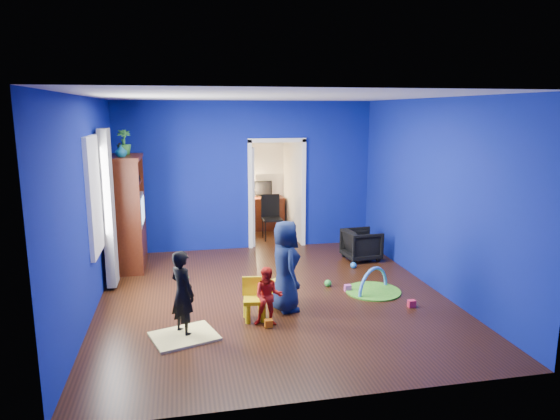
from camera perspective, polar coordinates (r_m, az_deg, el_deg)
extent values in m
cube|color=black|center=(7.51, -0.82, -9.84)|extent=(5.00, 5.50, 0.01)
cube|color=white|center=(7.01, -0.89, 12.86)|extent=(5.00, 5.50, 0.01)
cube|color=navy|center=(9.81, -3.82, 3.89)|extent=(5.00, 0.02, 2.90)
cube|color=navy|center=(4.51, 5.60, -4.94)|extent=(5.00, 0.02, 2.90)
cube|color=navy|center=(7.11, -21.08, 0.33)|extent=(0.02, 5.50, 2.90)
cube|color=navy|center=(7.96, 17.13, 1.69)|extent=(0.02, 5.50, 2.90)
imported|color=black|center=(9.33, 9.31, -3.93)|extent=(0.67, 0.66, 0.57)
imported|color=black|center=(6.25, -11.08, -9.29)|extent=(0.43, 0.46, 1.07)
imported|color=#0D1333|center=(6.83, 0.61, -6.43)|extent=(0.48, 0.66, 1.26)
imported|color=red|center=(6.44, -1.36, -9.86)|extent=(0.43, 0.36, 0.77)
imported|color=#0D5E6C|center=(8.58, -17.73, 6.43)|extent=(0.20, 0.20, 0.20)
imported|color=#31832F|center=(9.09, -17.43, 7.42)|extent=(0.29, 0.29, 0.43)
cube|color=#381709|center=(9.02, -17.12, -0.27)|extent=(0.58, 1.14, 1.96)
cube|color=silver|center=(9.01, -16.88, -0.01)|extent=(0.46, 0.70, 0.54)
cube|color=#F2E07A|center=(6.36, -10.89, -13.98)|extent=(0.90, 0.80, 0.03)
sphere|color=yellow|center=(7.20, -0.21, -9.22)|extent=(0.37, 0.37, 0.37)
cube|color=yellow|center=(6.65, -2.95, -10.41)|extent=(0.32, 0.32, 0.50)
cylinder|color=green|center=(7.81, 10.59, -9.10)|extent=(0.83, 0.83, 0.02)
torus|color=#3F8CD8|center=(7.81, 10.59, -9.04)|extent=(0.64, 0.47, 0.75)
cube|color=white|center=(7.43, -20.58, 1.60)|extent=(0.03, 0.95, 1.55)
cube|color=slate|center=(8.00, -19.02, 0.16)|extent=(0.14, 0.42, 2.40)
cube|color=white|center=(9.96, -0.36, 1.71)|extent=(1.16, 0.10, 2.10)
cube|color=#3D140A|center=(11.55, -1.80, -0.38)|extent=(0.88, 0.44, 0.75)
cube|color=black|center=(11.56, -1.92, 2.53)|extent=(0.40, 0.05, 0.32)
sphere|color=#FFD88C|center=(11.46, -3.25, 2.35)|extent=(0.14, 0.14, 0.14)
cube|color=black|center=(10.60, -0.93, -0.95)|extent=(0.40, 0.40, 0.92)
cube|color=white|center=(11.44, -1.94, 7.83)|extent=(0.88, 0.24, 0.04)
cube|color=#F8294B|center=(7.35, 14.81, -10.31)|extent=(0.10, 0.08, 0.10)
sphere|color=blue|center=(8.87, 8.40, -6.24)|extent=(0.11, 0.11, 0.11)
cube|color=orange|center=(6.50, -1.32, -12.83)|extent=(0.10, 0.08, 0.10)
sphere|color=green|center=(7.93, 5.50, -8.30)|extent=(0.11, 0.11, 0.11)
cube|color=#C74AA5|center=(7.77, 7.75, -8.83)|extent=(0.10, 0.08, 0.10)
sphere|color=green|center=(8.29, -10.74, -7.58)|extent=(0.11, 0.11, 0.11)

